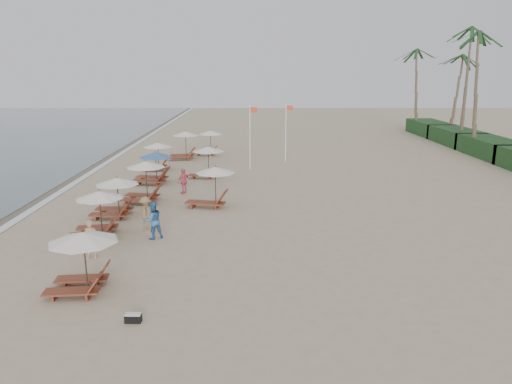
{
  "coord_description": "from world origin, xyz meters",
  "views": [
    {
      "loc": [
        0.74,
        -19.68,
        7.34
      ],
      "look_at": [
        1.0,
        4.23,
        1.3
      ],
      "focal_mm": 33.58,
      "sensor_mm": 36.0,
      "label": 1
    }
  ],
  "objects_px": {
    "lounger_station_3": "(142,183)",
    "lounger_station_6": "(183,146)",
    "lounger_station_4": "(152,169)",
    "beachgoer_mid_a": "(153,220)",
    "beachgoer_mid_b": "(146,213)",
    "lounger_station_5": "(156,155)",
    "beachgoer_near": "(91,239)",
    "lounger_station_0": "(80,259)",
    "beachgoer_far_a": "(184,181)",
    "inland_station_1": "(206,158)",
    "inland_station_2": "(208,140)",
    "duffel_bag": "(133,318)",
    "lounger_station_2": "(114,197)",
    "flag_pole_near": "(250,134)",
    "inland_station_0": "(210,185)",
    "lounger_station_1": "(96,213)"
  },
  "relations": [
    {
      "from": "lounger_station_6",
      "to": "inland_station_1",
      "type": "distance_m",
      "value": 8.03
    },
    {
      "from": "inland_station_2",
      "to": "beachgoer_near",
      "type": "distance_m",
      "value": 24.55
    },
    {
      "from": "beachgoer_mid_a",
      "to": "beachgoer_mid_b",
      "type": "height_order",
      "value": "beachgoer_mid_a"
    },
    {
      "from": "lounger_station_3",
      "to": "lounger_station_5",
      "type": "bearing_deg",
      "value": 96.27
    },
    {
      "from": "lounger_station_4",
      "to": "beachgoer_mid_a",
      "type": "height_order",
      "value": "lounger_station_4"
    },
    {
      "from": "duffel_bag",
      "to": "flag_pole_near",
      "type": "bearing_deg",
      "value": 81.43
    },
    {
      "from": "lounger_station_6",
      "to": "inland_station_2",
      "type": "xyz_separation_m",
      "value": [
        2.02,
        1.86,
        0.27
      ]
    },
    {
      "from": "lounger_station_0",
      "to": "lounger_station_3",
      "type": "relative_size",
      "value": 0.96
    },
    {
      "from": "beachgoer_near",
      "to": "beachgoer_far_a",
      "type": "xyz_separation_m",
      "value": [
        2.31,
        10.51,
        -0.0
      ]
    },
    {
      "from": "beachgoer_near",
      "to": "duffel_bag",
      "type": "relative_size",
      "value": 3.18
    },
    {
      "from": "beachgoer_near",
      "to": "beachgoer_far_a",
      "type": "height_order",
      "value": "beachgoer_near"
    },
    {
      "from": "lounger_station_4",
      "to": "beachgoer_mid_b",
      "type": "xyz_separation_m",
      "value": [
        1.67,
        -9.85,
        -0.15
      ]
    },
    {
      "from": "inland_station_1",
      "to": "inland_station_0",
      "type": "bearing_deg",
      "value": -82.96
    },
    {
      "from": "beachgoer_mid_b",
      "to": "lounger_station_0",
      "type": "bearing_deg",
      "value": 154.29
    },
    {
      "from": "lounger_station_1",
      "to": "beachgoer_near",
      "type": "relative_size",
      "value": 1.57
    },
    {
      "from": "lounger_station_0",
      "to": "lounger_station_4",
      "type": "relative_size",
      "value": 0.92
    },
    {
      "from": "lounger_station_4",
      "to": "beachgoer_mid_a",
      "type": "relative_size",
      "value": 1.58
    },
    {
      "from": "lounger_station_4",
      "to": "inland_station_2",
      "type": "bearing_deg",
      "value": 75.41
    },
    {
      "from": "lounger_station_6",
      "to": "beachgoer_far_a",
      "type": "relative_size",
      "value": 1.72
    },
    {
      "from": "beachgoer_mid_a",
      "to": "duffel_bag",
      "type": "height_order",
      "value": "beachgoer_mid_a"
    },
    {
      "from": "lounger_station_2",
      "to": "beachgoer_mid_b",
      "type": "bearing_deg",
      "value": -46.05
    },
    {
      "from": "inland_station_0",
      "to": "inland_station_1",
      "type": "xyz_separation_m",
      "value": [
        -0.92,
        7.44,
        0.16
      ]
    },
    {
      "from": "lounger_station_2",
      "to": "beachgoer_mid_a",
      "type": "bearing_deg",
      "value": -52.05
    },
    {
      "from": "lounger_station_1",
      "to": "beachgoer_mid_b",
      "type": "distance_m",
      "value": 2.25
    },
    {
      "from": "lounger_station_0",
      "to": "lounger_station_4",
      "type": "bearing_deg",
      "value": 93.01
    },
    {
      "from": "beachgoer_mid_b",
      "to": "lounger_station_6",
      "type": "bearing_deg",
      "value": -16.22
    },
    {
      "from": "lounger_station_3",
      "to": "lounger_station_6",
      "type": "bearing_deg",
      "value": 88.35
    },
    {
      "from": "lounger_station_5",
      "to": "lounger_station_6",
      "type": "distance_m",
      "value": 4.9
    },
    {
      "from": "lounger_station_5",
      "to": "beachgoer_mid_b",
      "type": "relative_size",
      "value": 1.51
    },
    {
      "from": "lounger_station_3",
      "to": "beachgoer_far_a",
      "type": "height_order",
      "value": "lounger_station_3"
    },
    {
      "from": "lounger_station_3",
      "to": "lounger_station_5",
      "type": "distance_m",
      "value": 9.31
    },
    {
      "from": "beachgoer_mid_a",
      "to": "flag_pole_near",
      "type": "distance_m",
      "value": 16.58
    },
    {
      "from": "lounger_station_0",
      "to": "lounger_station_3",
      "type": "height_order",
      "value": "lounger_station_3"
    },
    {
      "from": "lounger_station_6",
      "to": "lounger_station_0",
      "type": "bearing_deg",
      "value": -89.93
    },
    {
      "from": "inland_station_2",
      "to": "beachgoer_near",
      "type": "xyz_separation_m",
      "value": [
        -2.63,
        -24.4,
        -0.6
      ]
    },
    {
      "from": "lounger_station_2",
      "to": "beachgoer_mid_a",
      "type": "relative_size",
      "value": 1.47
    },
    {
      "from": "lounger_station_5",
      "to": "beachgoer_mid_a",
      "type": "relative_size",
      "value": 1.4
    },
    {
      "from": "inland_station_1",
      "to": "beachgoer_mid_a",
      "type": "xyz_separation_m",
      "value": [
        -1.22,
        -12.68,
        -0.56
      ]
    },
    {
      "from": "lounger_station_5",
      "to": "inland_station_1",
      "type": "height_order",
      "value": "inland_station_1"
    },
    {
      "from": "lounger_station_3",
      "to": "beachgoer_mid_b",
      "type": "height_order",
      "value": "lounger_station_3"
    },
    {
      "from": "inland_station_2",
      "to": "beachgoer_mid_a",
      "type": "bearing_deg",
      "value": -91.51
    },
    {
      "from": "lounger_station_0",
      "to": "beachgoer_near",
      "type": "distance_m",
      "value": 3.13
    },
    {
      "from": "duffel_bag",
      "to": "flag_pole_near",
      "type": "height_order",
      "value": "flag_pole_near"
    },
    {
      "from": "inland_station_1",
      "to": "beachgoer_near",
      "type": "xyz_separation_m",
      "value": [
        -3.27,
        -14.96,
        -0.64
      ]
    },
    {
      "from": "lounger_station_5",
      "to": "inland_station_0",
      "type": "xyz_separation_m",
      "value": [
        4.99,
        -10.33,
        0.14
      ]
    },
    {
      "from": "inland_station_1",
      "to": "beachgoer_mid_b",
      "type": "distance_m",
      "value": 11.56
    },
    {
      "from": "lounger_station_5",
      "to": "beachgoer_near",
      "type": "distance_m",
      "value": 17.87
    },
    {
      "from": "inland_station_0",
      "to": "lounger_station_0",
      "type": "bearing_deg",
      "value": -108.55
    },
    {
      "from": "inland_station_1",
      "to": "duffel_bag",
      "type": "bearing_deg",
      "value": -91.07
    },
    {
      "from": "lounger_station_2",
      "to": "duffel_bag",
      "type": "xyz_separation_m",
      "value": [
        3.55,
        -10.92,
        -0.89
      ]
    }
  ]
}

